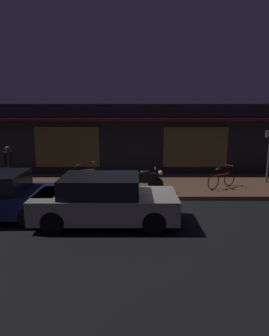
{
  "coord_description": "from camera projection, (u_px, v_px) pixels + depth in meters",
  "views": [
    {
      "loc": [
        0.16,
        -8.97,
        3.22
      ],
      "look_at": [
        0.17,
        2.4,
        0.95
      ],
      "focal_mm": 30.09,
      "sensor_mm": 36.0,
      "label": 1
    }
  ],
  "objects": [
    {
      "name": "ground_plane",
      "position": [
        129.0,
        210.0,
        9.43
      ],
      "size": [
        60.0,
        60.0,
        0.0
      ],
      "primitive_type": "plane",
      "color": "black"
    },
    {
      "name": "sidewalk_slab",
      "position": [
        131.0,
        185.0,
        12.35
      ],
      "size": [
        18.0,
        4.0,
        0.15
      ],
      "primitive_type": "cube",
      "color": "brown",
      "rests_on": "ground_plane"
    },
    {
      "name": "storefront_building",
      "position": [
        131.0,
        138.0,
        15.34
      ],
      "size": [
        18.0,
        3.3,
        3.6
      ],
      "color": "black",
      "rests_on": "ground_plane"
    },
    {
      "name": "motorcycle",
      "position": [
        142.0,
        180.0,
        10.87
      ],
      "size": [
        1.7,
        0.55,
        0.97
      ],
      "color": "black",
      "rests_on": "sidewalk_slab"
    },
    {
      "name": "bicycle_parked",
      "position": [
        221.0,
        179.0,
        11.53
      ],
      "size": [
        1.4,
        0.96,
        0.91
      ],
      "color": "black",
      "rests_on": "sidewalk_slab"
    },
    {
      "name": "bicycle_extra",
      "position": [
        84.0,
        175.0,
        12.34
      ],
      "size": [
        1.47,
        0.85,
        0.91
      ],
      "color": "black",
      "rests_on": "sidewalk_slab"
    },
    {
      "name": "person_photographer",
      "position": [
        9.0,
        165.0,
        11.87
      ],
      "size": [
        0.44,
        0.59,
        1.67
      ],
      "color": "#28232D",
      "rests_on": "sidewalk_slab"
    },
    {
      "name": "sign_post",
      "position": [
        269.0,
        152.0,
        12.2
      ],
      "size": [
        0.44,
        0.09,
        2.4
      ],
      "color": "#47474C",
      "rests_on": "sidewalk_slab"
    },
    {
      "name": "parked_car_across",
      "position": [
        104.0,
        200.0,
        8.19
      ],
      "size": [
        4.11,
        1.79,
        1.42
      ],
      "color": "black",
      "rests_on": "ground_plane"
    }
  ]
}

